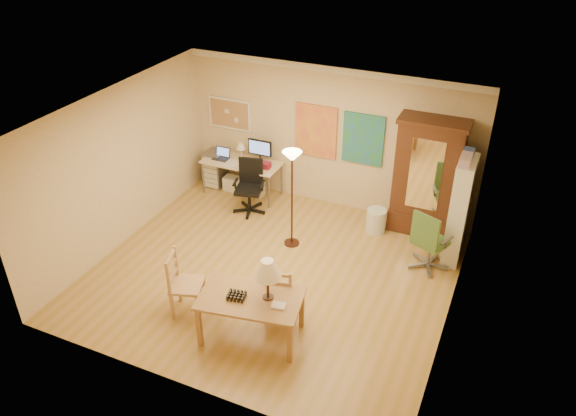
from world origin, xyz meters
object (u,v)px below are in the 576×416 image
at_px(dining_table, 257,290).
at_px(armoire, 426,185).
at_px(office_chair_black, 250,198).
at_px(bookshelf, 459,211).
at_px(computer_desk, 244,174).
at_px(office_chair_green, 428,253).

bearing_deg(dining_table, armoire, 67.96).
xyz_separation_m(office_chair_black, bookshelf, (3.76, 0.04, 0.61)).
height_order(computer_desk, bookshelf, bookshelf).
height_order(dining_table, office_chair_black, dining_table).
bearing_deg(bookshelf, armoire, 137.64).
bearing_deg(office_chair_green, dining_table, -125.58).
distance_m(computer_desk, office_chair_green, 3.97).
relative_size(dining_table, office_chair_black, 1.46).
bearing_deg(computer_desk, armoire, 1.37).
relative_size(office_chair_black, office_chair_green, 0.95).
xyz_separation_m(armoire, bookshelf, (0.67, -0.61, -0.03)).
distance_m(office_chair_black, office_chair_green, 3.46).
height_order(office_chair_green, armoire, armoire).
bearing_deg(armoire, bookshelf, -42.36).
distance_m(dining_table, office_chair_black, 3.41).
bearing_deg(armoire, office_chair_green, -72.37).
bearing_deg(office_chair_black, office_chair_green, -7.19).
distance_m(dining_table, office_chair_green, 3.13).
height_order(dining_table, computer_desk, dining_table).
xyz_separation_m(dining_table, office_chair_green, (1.79, 2.51, -0.53)).
bearing_deg(office_chair_green, office_chair_black, 172.81).
bearing_deg(bookshelf, office_chair_green, -124.55).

